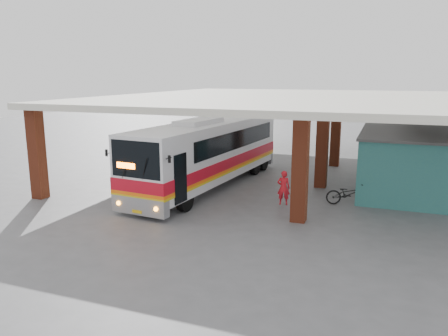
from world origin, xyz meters
name	(u,v)px	position (x,y,z in m)	size (l,w,h in m)	color
ground	(250,196)	(0.00, 0.00, 0.00)	(90.00, 90.00, 0.00)	#515154
brick_columns	(300,140)	(1.43, 5.00, 2.17)	(20.10, 21.60, 4.35)	maroon
canopy_roof	(291,98)	(0.50, 6.50, 4.50)	(21.00, 23.00, 0.30)	silver
shop_building	(413,161)	(7.49, 4.00, 1.56)	(5.20, 8.20, 3.11)	#2C6A6E
coach_bus	(209,153)	(-2.66, 1.02, 1.84)	(3.87, 12.93, 3.71)	silver
motorcycle	(348,194)	(4.70, 0.07, 0.53)	(0.71, 2.02, 1.06)	black
pedestrian	(284,188)	(1.88, -0.93, 0.80)	(0.59, 0.38, 1.61)	red
red_chair	(364,175)	(5.08, 5.07, 0.36)	(0.54, 0.54, 0.78)	red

